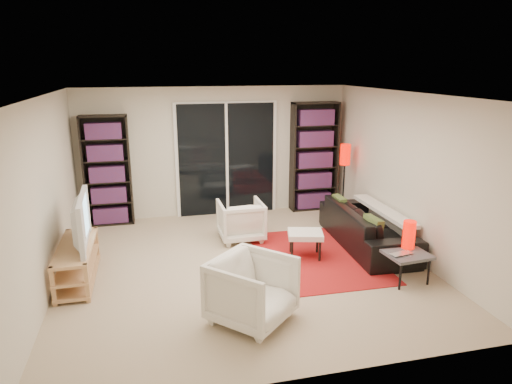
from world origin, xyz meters
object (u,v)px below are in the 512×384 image
(sofa, at_px, (367,226))
(armchair_front, at_px, (252,290))
(armchair_back, at_px, (241,220))
(floor_lamp, at_px, (345,162))
(tv_stand, at_px, (77,262))
(side_table, at_px, (405,255))
(ottoman, at_px, (305,236))
(bookshelf_right, at_px, (314,157))
(bookshelf_left, at_px, (107,171))

(sofa, height_order, armchair_front, armchair_front)
(armchair_back, relative_size, floor_lamp, 0.52)
(tv_stand, bearing_deg, side_table, -13.31)
(tv_stand, xyz_separation_m, armchair_back, (2.40, 0.96, 0.06))
(armchair_back, distance_m, ottoman, 1.22)
(tv_stand, relative_size, armchair_front, 1.67)
(armchair_front, bearing_deg, floor_lamp, 8.25)
(bookshelf_right, xyz_separation_m, armchair_front, (-2.11, -3.76, -0.68))
(bookshelf_right, xyz_separation_m, armchair_back, (-1.73, -1.30, -0.72))
(ottoman, bearing_deg, sofa, 11.21)
(tv_stand, bearing_deg, ottoman, 0.43)
(sofa, relative_size, floor_lamp, 1.55)
(bookshelf_left, height_order, armchair_back, bookshelf_left)
(bookshelf_right, distance_m, ottoman, 2.53)
(tv_stand, height_order, armchair_back, armchair_back)
(sofa, relative_size, side_table, 3.66)
(sofa, bearing_deg, floor_lamp, -5.48)
(tv_stand, relative_size, sofa, 0.63)
(armchair_front, relative_size, ottoman, 1.39)
(ottoman, bearing_deg, side_table, -44.75)
(armchair_back, distance_m, floor_lamp, 2.30)
(sofa, xyz_separation_m, floor_lamp, (0.19, 1.37, 0.75))
(sofa, distance_m, armchair_back, 2.02)
(bookshelf_right, xyz_separation_m, tv_stand, (-4.13, -2.26, -0.79))
(armchair_front, bearing_deg, armchair_back, 37.77)
(sofa, distance_m, ottoman, 1.13)
(tv_stand, xyz_separation_m, armchair_front, (2.02, -1.50, 0.11))
(armchair_back, xyz_separation_m, ottoman, (0.78, -0.94, 0.02))
(bookshelf_left, bearing_deg, armchair_front, -65.19)
(ottoman, distance_m, floor_lamp, 2.17)
(armchair_back, height_order, floor_lamp, floor_lamp)
(side_table, xyz_separation_m, floor_lamp, (0.27, 2.61, 0.70))
(side_table, height_order, floor_lamp, floor_lamp)
(bookshelf_right, bearing_deg, armchair_front, -119.27)
(side_table, distance_m, floor_lamp, 2.71)
(armchair_front, distance_m, ottoman, 1.92)
(armchair_back, relative_size, armchair_front, 0.88)
(bookshelf_right, height_order, armchair_back, bookshelf_right)
(bookshelf_right, relative_size, floor_lamp, 1.51)
(sofa, xyz_separation_m, armchair_back, (-1.88, 0.72, 0.01))
(ottoman, distance_m, side_table, 1.45)
(bookshelf_right, bearing_deg, armchair_back, -143.06)
(ottoman, bearing_deg, armchair_front, -127.24)
(side_table, bearing_deg, armchair_back, 132.70)
(armchair_back, height_order, ottoman, armchair_back)
(ottoman, bearing_deg, armchair_back, 129.67)
(armchair_back, height_order, armchair_front, armchair_front)
(bookshelf_left, distance_m, bookshelf_right, 3.85)
(ottoman, bearing_deg, floor_lamp, 50.66)
(armchair_back, distance_m, armchair_front, 2.49)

